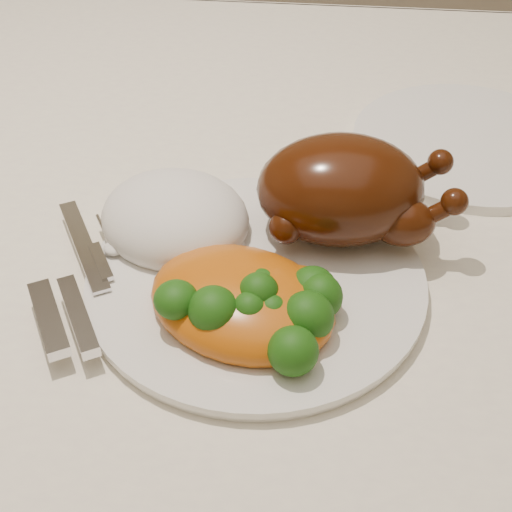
# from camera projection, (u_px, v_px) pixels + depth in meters

# --- Properties ---
(dining_table) EXTENTS (1.60, 0.90, 0.76)m
(dining_table) POSITION_uv_depth(u_px,v_px,m) (110.00, 304.00, 0.69)
(dining_table) COLOR brown
(dining_table) RESTS_ON floor
(tablecloth) EXTENTS (1.73, 1.03, 0.18)m
(tablecloth) POSITION_uv_depth(u_px,v_px,m) (99.00, 246.00, 0.64)
(tablecloth) COLOR beige
(tablecloth) RESTS_ON dining_table
(dinner_plate) EXTENTS (0.34, 0.34, 0.01)m
(dinner_plate) POSITION_uv_depth(u_px,v_px,m) (256.00, 281.00, 0.56)
(dinner_plate) COLOR white
(dinner_plate) RESTS_ON tablecloth
(side_plate) EXTENTS (0.29, 0.29, 0.01)m
(side_plate) POSITION_uv_depth(u_px,v_px,m) (468.00, 142.00, 0.71)
(side_plate) COLOR white
(side_plate) RESTS_ON tablecloth
(roast_chicken) EXTENTS (0.17, 0.12, 0.09)m
(roast_chicken) POSITION_uv_depth(u_px,v_px,m) (345.00, 189.00, 0.57)
(roast_chicken) COLOR #3F1606
(roast_chicken) RESTS_ON dinner_plate
(rice_mound) EXTENTS (0.16, 0.15, 0.07)m
(rice_mound) POSITION_uv_depth(u_px,v_px,m) (175.00, 219.00, 0.59)
(rice_mound) COLOR white
(rice_mound) RESTS_ON dinner_plate
(mac_and_cheese) EXTENTS (0.17, 0.16, 0.06)m
(mac_and_cheese) POSITION_uv_depth(u_px,v_px,m) (255.00, 303.00, 0.51)
(mac_and_cheese) COLOR #DC620E
(mac_and_cheese) RESTS_ON dinner_plate
(cutlery) EXTENTS (0.08, 0.18, 0.01)m
(cutlery) POSITION_uv_depth(u_px,v_px,m) (74.00, 292.00, 0.53)
(cutlery) COLOR silver
(cutlery) RESTS_ON dinner_plate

